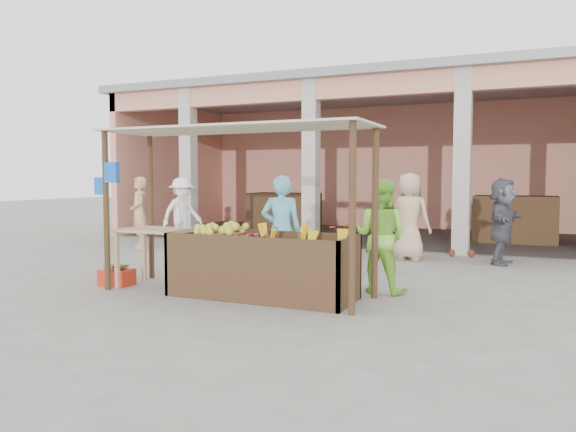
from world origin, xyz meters
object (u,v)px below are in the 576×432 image
at_px(vendor_blue, 281,227).
at_px(vendor_green, 381,233).
at_px(side_table, 157,238).
at_px(fruit_stall, 262,269).
at_px(motorcycle, 323,246).
at_px(red_crate, 117,277).

distance_m(vendor_blue, vendor_green, 1.55).
distance_m(side_table, vendor_green, 3.37).
distance_m(fruit_stall, side_table, 1.82).
bearing_deg(side_table, motorcycle, 56.16).
bearing_deg(side_table, fruit_stall, 0.01).
height_order(vendor_blue, motorcycle, vendor_blue).
xyz_separation_m(side_table, vendor_blue, (1.66, 0.91, 0.16)).
bearing_deg(vendor_blue, motorcycle, -115.28).
distance_m(fruit_stall, motorcycle, 2.57).
height_order(fruit_stall, vendor_green, vendor_green).
height_order(side_table, vendor_green, vendor_green).
bearing_deg(side_table, vendor_green, 17.67).
height_order(fruit_stall, side_table, side_table).
relative_size(fruit_stall, motorcycle, 1.56).
bearing_deg(vendor_blue, side_table, 6.00).
bearing_deg(fruit_stall, vendor_blue, 97.49).
bearing_deg(motorcycle, red_crate, 161.03).
bearing_deg(vendor_blue, vendor_green, 160.66).
height_order(side_table, vendor_blue, vendor_blue).
relative_size(red_crate, motorcycle, 0.29).
relative_size(fruit_stall, side_table, 2.33).
bearing_deg(vendor_green, vendor_blue, 12.02).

